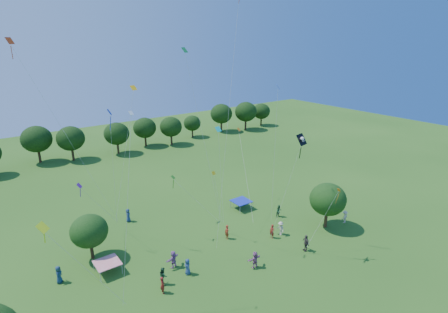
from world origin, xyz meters
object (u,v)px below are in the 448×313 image
(near_tree_north, at_px, (89,231))
(tent_red_stripe, at_px, (107,263))
(near_tree_east, at_px, (328,199))
(pirate_kite, at_px, (301,142))
(tent_blue, at_px, (241,201))
(red_high_kite, at_px, (236,29))

(near_tree_north, bearing_deg, tent_red_stripe, -81.04)
(near_tree_east, relative_size, pirate_kite, 0.48)
(tent_blue, distance_m, red_high_kite, 22.12)
(near_tree_east, bearing_deg, tent_red_stripe, 163.98)
(near_tree_north, bearing_deg, pirate_kite, -34.42)
(tent_red_stripe, distance_m, tent_blue, 18.55)
(near_tree_east, bearing_deg, near_tree_north, 157.57)
(tent_red_stripe, height_order, red_high_kite, red_high_kite)
(red_high_kite, bearing_deg, tent_red_stripe, 167.74)
(red_high_kite, bearing_deg, near_tree_north, 156.05)
(near_tree_east, height_order, red_high_kite, red_high_kite)
(tent_blue, height_order, pirate_kite, pirate_kite)
(near_tree_east, distance_m, tent_red_stripe, 24.37)
(tent_blue, bearing_deg, near_tree_north, 178.94)
(near_tree_east, bearing_deg, red_high_kite, 159.56)
(near_tree_north, distance_m, red_high_kite, 23.66)
(red_high_kite, bearing_deg, pirate_kite, -58.71)
(near_tree_east, height_order, tent_red_stripe, near_tree_east)
(tent_red_stripe, height_order, tent_blue, same)
(near_tree_east, relative_size, red_high_kite, 0.21)
(pirate_kite, bearing_deg, tent_blue, 78.96)
(near_tree_east, height_order, tent_blue, near_tree_east)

